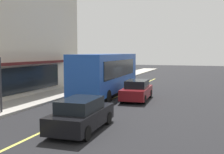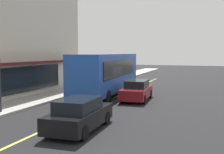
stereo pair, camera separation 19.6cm
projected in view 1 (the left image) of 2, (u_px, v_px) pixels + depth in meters
The scene contains 8 objects.
ground at pixel (112, 99), 21.85m from camera, with size 120.00×120.00×0.00m, color black.
sidewalk at pixel (55, 95), 23.55m from camera, with size 80.00×3.01×0.15m, color #B2ADA3.
lane_centre_stripe at pixel (112, 99), 21.85m from camera, with size 36.00×0.16×0.01m, color #D8D14C.
bus at pixel (107, 72), 23.23m from camera, with size 11.23×3.03×3.50m.
car_maroon at pixel (137, 90), 21.24m from camera, with size 4.40×2.06×1.52m.
car_black at pixel (81, 115), 12.95m from camera, with size 4.36×1.97×1.52m.
pedestrian_by_curb at pixel (89, 76), 28.79m from camera, with size 0.34×0.34×1.73m.
pedestrian_waiting at pixel (102, 72), 33.07m from camera, with size 0.34×0.34×1.86m.
Camera 1 is at (-20.39, -7.18, 3.63)m, focal length 44.63 mm.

